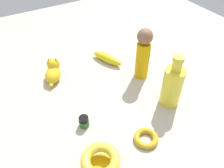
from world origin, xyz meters
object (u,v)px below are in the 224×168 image
Objects in this scene: person_figure_adult at (143,53)px; cat_figurine at (53,71)px; banana at (107,58)px; bangle at (146,138)px; nail_polish_jar at (84,122)px; bottle_tall at (172,85)px; bowl at (101,161)px.

cat_figurine is at bearing 152.58° from person_figure_adult.
cat_figurine is 0.75× the size of banana.
bangle is 0.36m from person_figure_adult.
bottle_tall is at bearing -10.46° from nail_polish_jar.
nail_polish_jar is (0.03, 0.17, -0.02)m from bowl.
bangle is 0.22m from nail_polish_jar.
cat_figurine is at bearing 90.78° from nail_polish_jar.
banana is at bearing 48.59° from nail_polish_jar.
bangle is 0.51× the size of banana.
bottle_tall is at bearing 17.01° from bowl.
bowl is at bearing -140.47° from person_figure_adult.
person_figure_adult is 0.19m from bottle_tall.
person_figure_adult reaches higher than banana.
bowl is 0.38m from bottle_tall.
nail_polish_jar reaches higher than bangle.
cat_figurine is 0.57× the size of bottle_tall.
banana is at bearing 115.91° from person_figure_adult.
banana is (0.26, 0.29, -0.00)m from nail_polish_jar.
bangle is 1.99× the size of nail_polish_jar.
bangle is 0.50m from cat_figurine.
cat_figurine is (0.02, 0.48, -0.00)m from bowl.
person_figure_adult reaches higher than bangle.
banana is (-0.08, 0.17, -0.10)m from person_figure_adult.
cat_figurine is at bearing 132.87° from bottle_tall.
bangle is at bearing -36.09° from banana.
bangle is at bearing 3.92° from bowl.
bangle is at bearing -71.39° from cat_figurine.
nail_polish_jar is 0.34× the size of cat_figurine.
cat_figurine is 0.27m from banana.
bangle is at bearing -151.87° from bottle_tall.
banana is at bearing 58.69° from bowl.
bowl is 0.18m from nail_polish_jar.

